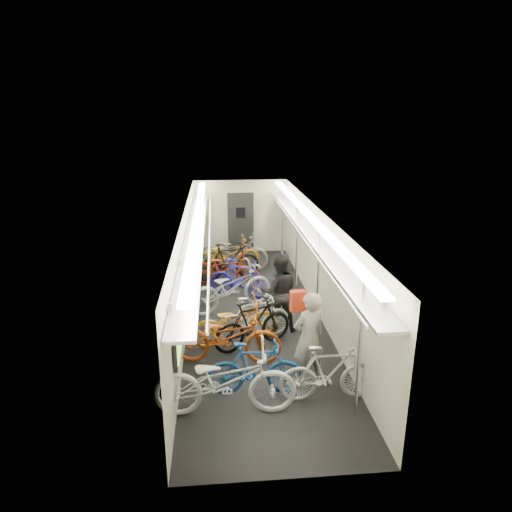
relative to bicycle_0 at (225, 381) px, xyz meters
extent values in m
plane|color=black|center=(0.74, 3.58, -0.57)|extent=(10.00, 10.00, 0.00)
plane|color=white|center=(0.74, 3.58, 1.83)|extent=(10.00, 10.00, 0.00)
plane|color=beige|center=(-0.76, 3.58, 0.63)|extent=(0.00, 10.00, 10.00)
plane|color=beige|center=(2.24, 3.58, 0.63)|extent=(0.00, 10.00, 10.00)
plane|color=beige|center=(0.74, 8.58, 0.63)|extent=(3.00, 0.00, 3.00)
plane|color=beige|center=(0.74, -1.42, 0.63)|extent=(3.00, 0.00, 3.00)
cube|color=black|center=(-0.72, 0.38, 0.68)|extent=(0.06, 1.10, 0.80)
cube|color=#96E162|center=(-0.68, 0.38, 0.68)|extent=(0.02, 0.96, 0.66)
cube|color=black|center=(-0.72, 2.58, 0.68)|extent=(0.06, 1.10, 0.80)
cube|color=#96E162|center=(-0.68, 2.58, 0.68)|extent=(0.02, 0.96, 0.66)
cube|color=black|center=(-0.72, 4.78, 0.68)|extent=(0.06, 1.10, 0.80)
cube|color=#96E162|center=(-0.68, 4.78, 0.68)|extent=(0.02, 0.96, 0.66)
cube|color=black|center=(-0.72, 6.98, 0.68)|extent=(0.06, 1.10, 0.80)
cube|color=#96E162|center=(-0.68, 6.98, 0.68)|extent=(0.02, 0.96, 0.66)
cube|color=yellow|center=(-0.71, 1.48, 0.73)|extent=(0.02, 0.22, 0.30)
cube|color=yellow|center=(-0.71, 3.68, 0.73)|extent=(0.02, 0.22, 0.30)
cube|color=yellow|center=(-0.71, 5.88, 0.73)|extent=(0.02, 0.22, 0.30)
cube|color=black|center=(0.74, 8.52, 0.43)|extent=(0.85, 0.08, 2.00)
cube|color=#999BA0|center=(-0.54, 3.58, 1.35)|extent=(0.40, 9.70, 0.05)
cube|color=#999BA0|center=(2.02, 3.58, 1.35)|extent=(0.40, 9.70, 0.05)
cylinder|color=silver|center=(-0.21, 3.58, 1.45)|extent=(0.04, 9.70, 0.04)
cylinder|color=silver|center=(1.69, 3.58, 1.45)|extent=(0.04, 9.70, 0.04)
cube|color=white|center=(-0.46, 3.58, 1.77)|extent=(0.18, 9.60, 0.04)
cube|color=white|center=(1.94, 3.58, 1.77)|extent=(0.18, 9.60, 0.04)
cylinder|color=silver|center=(1.99, -0.22, 0.63)|extent=(0.05, 0.05, 2.38)
cylinder|color=silver|center=(1.99, 2.58, 0.63)|extent=(0.05, 0.05, 2.38)
cylinder|color=silver|center=(1.99, 5.08, 0.63)|extent=(0.05, 0.05, 2.38)
cylinder|color=silver|center=(1.99, 7.58, 0.63)|extent=(0.05, 0.05, 2.38)
imported|color=silver|center=(0.00, 0.00, 0.00)|extent=(2.21, 0.84, 1.15)
imported|color=#17488D|center=(0.50, 0.46, -0.10)|extent=(1.60, 0.52, 0.95)
imported|color=#9C3C11|center=(0.07, 1.51, -0.04)|extent=(2.10, 0.99, 1.06)
imported|color=black|center=(0.60, 2.04, -0.07)|extent=(1.73, 1.11, 1.01)
imported|color=orange|center=(0.25, 2.27, -0.11)|extent=(1.87, 1.06, 0.93)
imported|color=silver|center=(0.66, 2.40, -0.10)|extent=(1.63, 0.79, 0.95)
imported|color=#9D9DA1|center=(0.24, 3.92, -0.02)|extent=(2.22, 1.54, 1.11)
imported|color=#1C1895|center=(0.50, 4.64, -0.08)|extent=(1.70, 1.04, 0.99)
imported|color=#9B2611|center=(0.11, 5.40, -0.06)|extent=(2.09, 1.35, 1.04)
imported|color=black|center=(0.26, 5.93, -0.04)|extent=(1.85, 1.02, 1.07)
imported|color=#C67E12|center=(0.19, 6.57, -0.05)|extent=(2.04, 0.89, 1.04)
imported|color=silver|center=(1.67, 0.20, -0.08)|extent=(1.65, 0.50, 0.98)
imported|color=slate|center=(0.42, 6.84, -0.03)|extent=(2.20, 1.21, 1.10)
imported|color=slate|center=(1.44, 0.77, 0.26)|extent=(0.71, 0.58, 1.66)
imported|color=black|center=(1.20, 2.79, 0.29)|extent=(0.89, 0.72, 1.72)
cube|color=#A42810|center=(1.33, 1.30, 0.71)|extent=(0.28, 0.18, 0.38)
camera|label=1|loc=(-0.08, -6.06, 3.90)|focal=32.00mm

